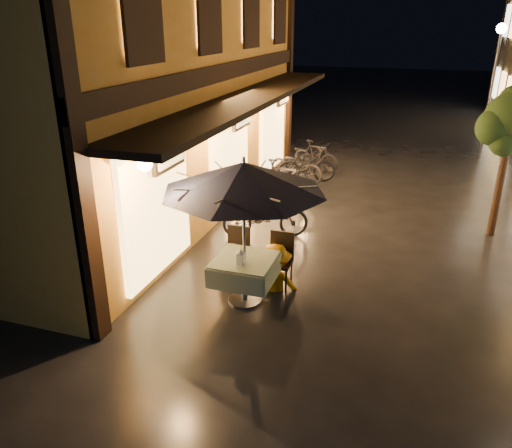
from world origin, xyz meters
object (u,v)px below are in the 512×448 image
(patio_umbrella, at_px, (244,177))
(person_yellow, at_px, (275,246))
(bicycle_0, at_px, (265,216))
(cafe_table, at_px, (244,269))
(person_orange, at_px, (231,245))
(table_lantern, at_px, (241,256))

(patio_umbrella, height_order, person_yellow, patio_umbrella)
(patio_umbrella, height_order, bicycle_0, patio_umbrella)
(cafe_table, height_order, person_orange, person_orange)
(table_lantern, bearing_deg, cafe_table, 90.00)
(cafe_table, bearing_deg, bicycle_0, 99.91)
(person_yellow, xyz_separation_m, bicycle_0, (-0.81, 2.05, -0.31))
(cafe_table, bearing_deg, person_yellow, 60.25)
(cafe_table, distance_m, person_yellow, 0.72)
(table_lantern, bearing_deg, patio_umbrella, 90.00)
(person_yellow, bearing_deg, bicycle_0, -83.39)
(person_yellow, bearing_deg, person_orange, -14.25)
(cafe_table, xyz_separation_m, bicycle_0, (-0.46, 2.65, -0.11))
(table_lantern, relative_size, person_yellow, 0.16)
(patio_umbrella, relative_size, bicycle_0, 1.41)
(cafe_table, relative_size, patio_umbrella, 0.38)
(patio_umbrella, xyz_separation_m, table_lantern, (-0.00, -0.18, -1.23))
(cafe_table, height_order, person_yellow, person_yellow)
(table_lantern, bearing_deg, person_yellow, 66.20)
(bicycle_0, bearing_deg, person_orange, 158.32)
(patio_umbrella, bearing_deg, bicycle_0, 99.91)
(person_yellow, bearing_deg, cafe_table, 45.41)
(bicycle_0, bearing_deg, cafe_table, 168.23)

